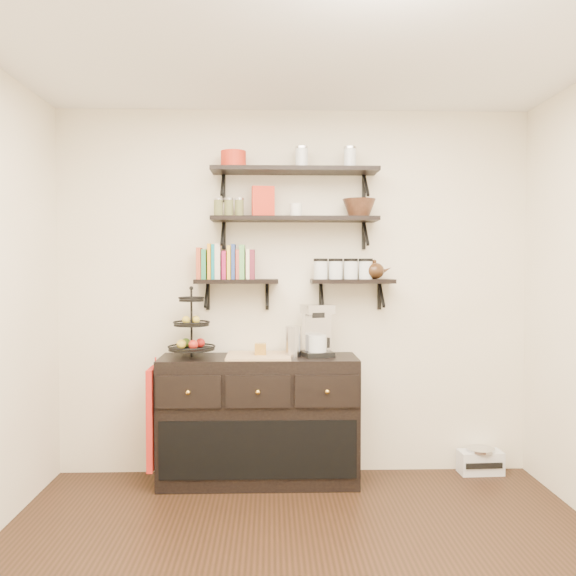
{
  "coord_description": "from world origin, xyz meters",
  "views": [
    {
      "loc": [
        -0.17,
        -2.8,
        1.54
      ],
      "look_at": [
        -0.06,
        1.15,
        1.4
      ],
      "focal_mm": 38.0,
      "sensor_mm": 36.0,
      "label": 1
    }
  ],
  "objects_px": {
    "fruit_stand": "(192,334)",
    "coffee_maker": "(317,331)",
    "radio": "(480,461)",
    "sideboard": "(259,419)"
  },
  "relations": [
    {
      "from": "fruit_stand",
      "to": "radio",
      "type": "xyz_separation_m",
      "value": [
        2.12,
        0.13,
        -0.97
      ]
    },
    {
      "from": "sideboard",
      "to": "fruit_stand",
      "type": "relative_size",
      "value": 2.92
    },
    {
      "from": "fruit_stand",
      "to": "coffee_maker",
      "type": "height_order",
      "value": "fruit_stand"
    },
    {
      "from": "sideboard",
      "to": "coffee_maker",
      "type": "height_order",
      "value": "coffee_maker"
    },
    {
      "from": "coffee_maker",
      "to": "radio",
      "type": "xyz_separation_m",
      "value": [
        1.23,
        0.1,
        -0.98
      ]
    },
    {
      "from": "fruit_stand",
      "to": "coffee_maker",
      "type": "relative_size",
      "value": 1.29
    },
    {
      "from": "sideboard",
      "to": "radio",
      "type": "bearing_deg",
      "value": 4.48
    },
    {
      "from": "coffee_maker",
      "to": "fruit_stand",
      "type": "bearing_deg",
      "value": 164.67
    },
    {
      "from": "fruit_stand",
      "to": "coffee_maker",
      "type": "xyz_separation_m",
      "value": [
        0.89,
        0.02,
        0.01
      ]
    },
    {
      "from": "sideboard",
      "to": "radio",
      "type": "distance_m",
      "value": 1.69
    }
  ]
}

